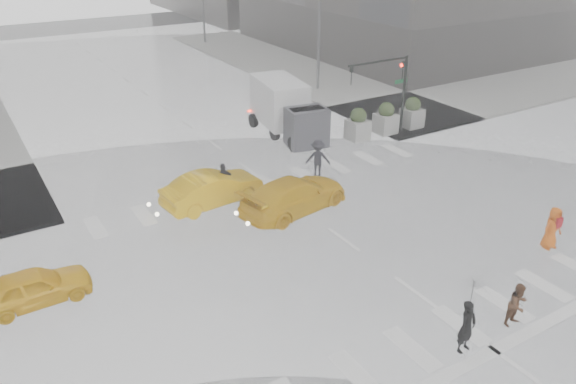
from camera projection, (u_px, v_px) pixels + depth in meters
ground at (344, 239)px, 21.81m from camera, size 120.00×120.00×0.00m
sidewalk_ne at (410, 75)px, 44.33m from camera, size 35.00×35.00×0.15m
road_markings at (344, 239)px, 21.81m from camera, size 18.00×48.00×0.01m
traffic_signal_pole at (391, 81)px, 30.76m from camera, size 4.45×0.42×4.50m
street_lamp_near at (318, 20)px, 38.53m from camera, size 2.15×0.22×9.00m
planter_west at (358, 125)px, 30.94m from camera, size 1.10×1.10×1.80m
planter_mid at (386, 119)px, 31.88m from camera, size 1.10×1.10×1.80m
planter_east at (412, 113)px, 32.82m from camera, size 1.10×1.10×1.80m
pedestrian_black at (471, 305)px, 15.54m from camera, size 1.09×1.11×2.43m
pedestrian_brown at (518, 305)px, 16.97m from camera, size 0.71×0.56×1.45m
pedestrian_orange at (552, 228)px, 20.93m from camera, size 0.87×0.62×1.67m
pedestrian_far_a at (224, 181)px, 24.74m from camera, size 0.97×0.60×1.64m
pedestrian_far_b at (318, 158)px, 26.83m from camera, size 1.34×1.21×1.82m
taxi_front at (33, 287)px, 17.96m from camera, size 3.60×1.51×1.22m
taxi_mid at (213, 189)px, 24.21m from camera, size 4.62×2.06×1.47m
taxi_rear at (294, 195)px, 23.67m from camera, size 4.79×2.88×1.47m
box_truck at (286, 108)px, 31.56m from camera, size 2.17×5.78×3.07m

